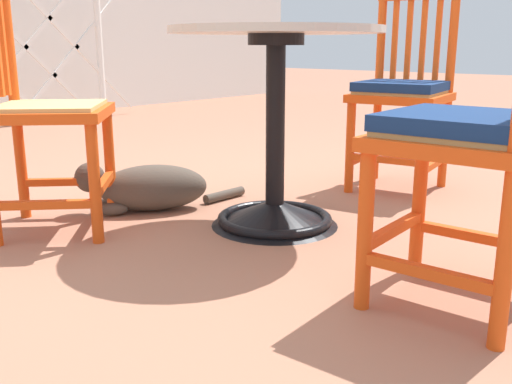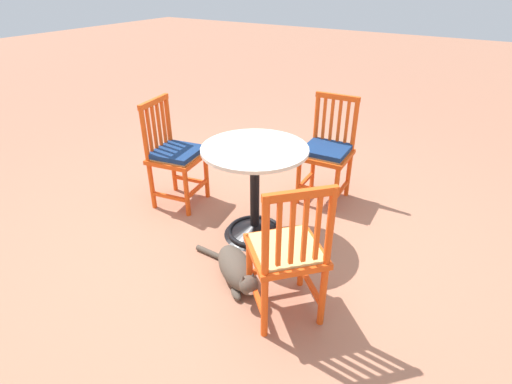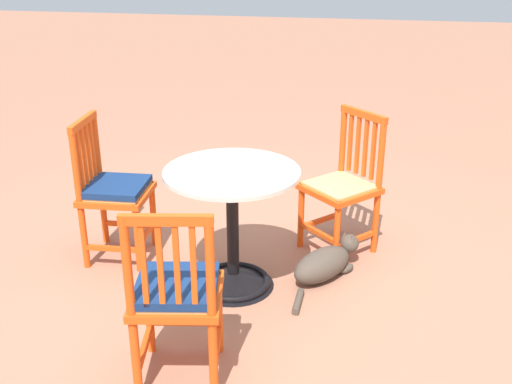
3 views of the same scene
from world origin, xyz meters
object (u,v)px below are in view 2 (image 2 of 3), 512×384
Objects in this scene: tabby_cat at (237,271)px; cafe_table at (255,202)px; orange_chair_tucked_in at (287,254)px; orange_chair_at_corner at (327,152)px; orange_chair_facing_out at (175,155)px.

cafe_table is at bearing -69.57° from tabby_cat.
orange_chair_tucked_in and orange_chair_at_corner have the same top height.
orange_chair_facing_out reaches higher than cafe_table.
orange_chair_facing_out is 1.33× the size of tabby_cat.
tabby_cat is (0.03, 1.34, -0.35)m from orange_chair_at_corner.
orange_chair_tucked_in and orange_chair_facing_out have the same top height.
orange_chair_facing_out is (1.42, -0.66, 0.01)m from orange_chair_tucked_in.
cafe_table is at bearing -45.31° from orange_chair_tucked_in.
tabby_cat is at bearing 110.43° from cafe_table.
orange_chair_facing_out is at bearing -30.21° from tabby_cat.
orange_chair_tucked_in is at bearing 134.69° from cafe_table.
orange_chair_tucked_in reaches higher than tabby_cat.
tabby_cat is (0.39, -0.06, -0.34)m from orange_chair_tucked_in.
tabby_cat is at bearing 149.79° from orange_chair_facing_out.
orange_chair_tucked_in is 1.00× the size of orange_chair_facing_out.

